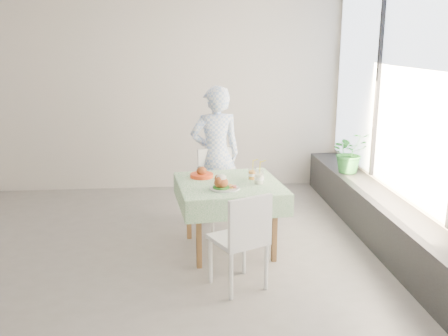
{
  "coord_description": "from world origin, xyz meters",
  "views": [
    {
      "loc": [
        0.59,
        -4.82,
        2.17
      ],
      "look_at": [
        1.06,
        0.15,
        0.88
      ],
      "focal_mm": 40.0,
      "sensor_mm": 36.0,
      "label": 1
    }
  ],
  "objects": [
    {
      "name": "diner",
      "position": [
        1.04,
        0.99,
        0.83
      ],
      "size": [
        0.66,
        0.49,
        1.66
      ],
      "primitive_type": "imported",
      "rotation": [
        0.0,
        0.0,
        3.31
      ],
      "color": "#8CA9E0",
      "rests_on": "ground"
    },
    {
      "name": "chair_far",
      "position": [
        1.08,
        0.8,
        0.28
      ],
      "size": [
        0.55,
        0.55,
        0.92
      ],
      "color": "white",
      "rests_on": "ground"
    },
    {
      "name": "wall_right",
      "position": [
        3.0,
        0.0,
        1.4
      ],
      "size": [
        0.02,
        5.0,
        2.8
      ],
      "primitive_type": "cube",
      "color": "beige",
      "rests_on": "ground"
    },
    {
      "name": "window_pane",
      "position": [
        2.97,
        0.0,
        1.65
      ],
      "size": [
        0.01,
        4.8,
        2.18
      ],
      "primitive_type": "cube",
      "color": "#D1E0F9",
      "rests_on": "ground"
    },
    {
      "name": "wall_back",
      "position": [
        0.0,
        2.5,
        1.4
      ],
      "size": [
        6.0,
        0.02,
        2.8
      ],
      "primitive_type": "cube",
      "color": "beige",
      "rests_on": "ground"
    },
    {
      "name": "chair_near",
      "position": [
        1.11,
        -0.74,
        0.28
      ],
      "size": [
        0.56,
        0.56,
        0.9
      ],
      "color": "white",
      "rests_on": "ground"
    },
    {
      "name": "juice_cup_orange",
      "position": [
        1.36,
        0.19,
        0.8
      ],
      "size": [
        0.09,
        0.09,
        0.25
      ],
      "color": "white",
      "rests_on": "cafe_table"
    },
    {
      "name": "cafe_table",
      "position": [
        1.11,
        0.1,
        0.46
      ],
      "size": [
        1.14,
        1.14,
        0.74
      ],
      "color": "brown",
      "rests_on": "ground"
    },
    {
      "name": "main_dish",
      "position": [
        1.02,
        -0.15,
        0.79
      ],
      "size": [
        0.3,
        0.3,
        0.15
      ],
      "color": "white",
      "rests_on": "cafe_table"
    },
    {
      "name": "floor",
      "position": [
        0.0,
        0.0,
        0.0
      ],
      "size": [
        6.0,
        6.0,
        0.0
      ],
      "primitive_type": "plane",
      "color": "slate",
      "rests_on": "ground"
    },
    {
      "name": "window_ledge",
      "position": [
        2.8,
        0.0,
        0.25
      ],
      "size": [
        0.4,
        4.8,
        0.5
      ],
      "primitive_type": "cube",
      "color": "black",
      "rests_on": "ground"
    },
    {
      "name": "wall_front",
      "position": [
        0.0,
        -2.5,
        1.4
      ],
      "size": [
        6.0,
        0.02,
        2.8
      ],
      "primitive_type": "cube",
      "color": "beige",
      "rests_on": "ground"
    },
    {
      "name": "second_dish",
      "position": [
        0.83,
        0.32,
        0.78
      ],
      "size": [
        0.25,
        0.25,
        0.12
      ],
      "color": "red",
      "rests_on": "cafe_table"
    },
    {
      "name": "potted_plant",
      "position": [
        2.79,
        1.25,
        0.77
      ],
      "size": [
        0.53,
        0.47,
        0.54
      ],
      "primitive_type": "imported",
      "rotation": [
        0.0,
        0.0,
        0.11
      ],
      "color": "#246E31",
      "rests_on": "window_ledge"
    },
    {
      "name": "juice_cup_lemonade",
      "position": [
        1.41,
        0.02,
        0.81
      ],
      "size": [
        0.1,
        0.1,
        0.28
      ],
      "color": "white",
      "rests_on": "cafe_table"
    }
  ]
}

